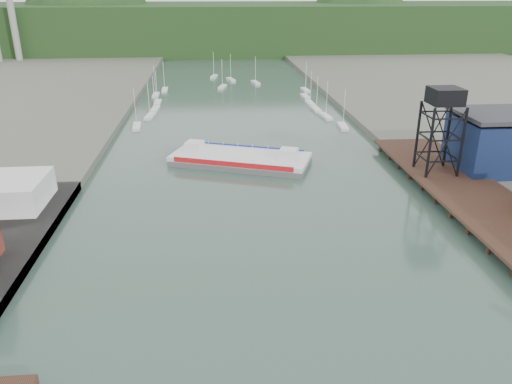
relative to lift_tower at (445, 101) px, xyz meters
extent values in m
cube|color=black|center=(2.00, -13.00, -13.75)|extent=(14.00, 70.00, 0.50)
cylinder|color=black|center=(-4.00, -13.00, -14.85)|extent=(0.60, 0.60, 2.20)
cylinder|color=black|center=(8.00, -13.00, -14.85)|extent=(0.60, 0.60, 2.20)
cylinder|color=black|center=(-3.00, -3.00, -7.00)|extent=(0.50, 0.50, 13.00)
cylinder|color=black|center=(3.00, -3.00, -7.00)|extent=(0.50, 0.50, 13.00)
cylinder|color=black|center=(-3.00, 3.00, -7.00)|extent=(0.50, 0.50, 13.00)
cylinder|color=black|center=(3.00, 3.00, -7.00)|extent=(0.50, 0.50, 13.00)
cube|color=black|center=(0.00, 0.00, 1.00)|extent=(5.50, 5.50, 3.00)
cube|color=#0C1535|center=(15.00, 2.00, -9.05)|extent=(20.00, 14.00, 10.00)
cube|color=silver|center=(-62.54, 45.89, -15.30)|extent=(2.67, 7.65, 0.90)
cube|color=silver|center=(-60.28, 57.30, -15.30)|extent=(2.81, 7.67, 0.90)
cube|color=silver|center=(-59.71, 66.17, -15.30)|extent=(2.35, 7.59, 0.90)
cube|color=silver|center=(-59.81, 76.09, -15.30)|extent=(2.01, 7.50, 0.90)
cube|color=silver|center=(-61.64, 88.33, -15.30)|extent=(2.00, 7.50, 0.90)
cube|color=silver|center=(-59.32, 98.17, -15.30)|extent=(2.16, 7.54, 0.90)
cube|color=silver|center=(-7.44, 41.03, -15.30)|extent=(2.53, 7.62, 0.90)
cube|color=silver|center=(-9.54, 52.51, -15.30)|extent=(2.76, 7.67, 0.90)
cube|color=silver|center=(-10.54, 61.29, -15.30)|extent=(2.22, 7.56, 0.90)
cube|color=silver|center=(-10.73, 70.28, -15.30)|extent=(2.18, 7.54, 0.90)
cube|color=silver|center=(-10.33, 81.38, -15.30)|extent=(2.46, 7.61, 0.90)
cube|color=silver|center=(-8.22, 92.99, -15.30)|extent=(2.48, 7.61, 0.90)
cube|color=silver|center=(-38.16, 102.00, -15.30)|extent=(3.78, 7.76, 0.90)
cube|color=silver|center=(-24.96, 110.00, -15.30)|extent=(3.31, 7.74, 0.90)
cube|color=silver|center=(-34.34, 118.00, -15.30)|extent=(3.76, 7.76, 0.90)
cube|color=silver|center=(-41.11, 126.00, -15.30)|extent=(3.40, 7.74, 0.90)
cube|color=black|center=(-35.00, 242.00, -3.65)|extent=(500.00, 120.00, 28.00)
sphere|color=black|center=(-115.00, 242.00, -7.65)|extent=(80.00, 80.00, 80.00)
sphere|color=black|center=(55.00, 252.00, -9.65)|extent=(70.00, 70.00, 70.00)
cube|color=#555557|center=(-36.57, 13.84, -15.07)|extent=(30.95, 20.73, 1.15)
cube|color=silver|center=(-36.57, 13.84, -14.04)|extent=(30.95, 20.73, 0.92)
cube|color=red|center=(-38.58, 8.40, -13.81)|extent=(23.79, 8.91, 1.03)
cube|color=navy|center=(-34.56, 19.29, -13.81)|extent=(23.79, 8.91, 1.03)
cube|color=silver|center=(-46.28, 17.42, -12.66)|extent=(4.43, 4.43, 2.30)
cube|color=silver|center=(-26.87, 10.26, -12.66)|extent=(4.43, 4.43, 2.30)
camera|label=1|loc=(-42.12, -86.76, 19.08)|focal=35.00mm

